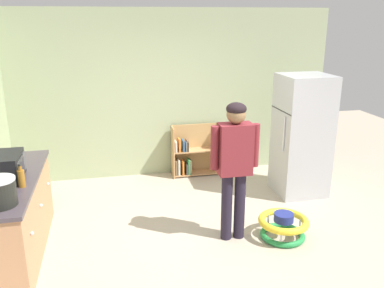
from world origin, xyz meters
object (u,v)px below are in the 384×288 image
object	(u,v)px
standing_person	(235,159)
baby_walker	(283,226)
refrigerator	(302,136)
amber_bottle	(21,178)
blue_cup	(12,188)
banana_bunch	(19,158)
kitchen_counter	(12,217)
microwave	(3,167)
bookshelf	(192,154)
yellow_cup	(17,162)

from	to	relation	value
standing_person	baby_walker	xyz separation A→B (m)	(0.59, -0.13, -0.85)
refrigerator	amber_bottle	xyz separation A→B (m)	(-3.66, -1.17, 0.11)
standing_person	blue_cup	xyz separation A→B (m)	(-2.35, -0.20, -0.06)
banana_bunch	amber_bottle	size ratio (longest dim) A/B	0.63
refrigerator	blue_cup	xyz separation A→B (m)	(-3.74, -1.29, 0.06)
blue_cup	refrigerator	bearing A→B (deg)	19.06
kitchen_counter	standing_person	world-z (taller)	standing_person
refrigerator	microwave	distance (m)	3.99
refrigerator	blue_cup	size ratio (longest dim) A/B	18.74
banana_bunch	blue_cup	bearing A→B (deg)	-83.37
kitchen_counter	banana_bunch	distance (m)	0.76
standing_person	amber_bottle	distance (m)	2.28
bookshelf	blue_cup	xyz separation A→B (m)	(-2.31, -2.33, 0.59)
bookshelf	standing_person	distance (m)	2.23
microwave	amber_bottle	bearing A→B (deg)	-48.63
yellow_cup	kitchen_counter	bearing A→B (deg)	-94.76
banana_bunch	blue_cup	xyz separation A→B (m)	(0.11, -0.98, 0.02)
standing_person	banana_bunch	size ratio (longest dim) A/B	10.65
banana_bunch	amber_bottle	distance (m)	0.88
amber_bottle	yellow_cup	distance (m)	0.68
refrigerator	bookshelf	xyz separation A→B (m)	(-1.43, 1.04, -0.53)
bookshelf	baby_walker	world-z (taller)	bookshelf
bookshelf	microwave	xyz separation A→B (m)	(-2.45, -1.97, 0.68)
kitchen_counter	bookshelf	distance (m)	3.13
standing_person	yellow_cup	bearing A→B (deg)	166.70
kitchen_counter	banana_bunch	bearing A→B (deg)	87.97
bookshelf	microwave	bearing A→B (deg)	-141.28
refrigerator	banana_bunch	distance (m)	3.86
kitchen_counter	baby_walker	xyz separation A→B (m)	(3.08, -0.31, -0.29)
kitchen_counter	refrigerator	size ratio (longest dim) A/B	1.07
standing_person	baby_walker	distance (m)	1.04
bookshelf	banana_bunch	distance (m)	2.83
blue_cup	baby_walker	bearing A→B (deg)	1.27
yellow_cup	banana_bunch	bearing A→B (deg)	93.52
bookshelf	kitchen_counter	bearing A→B (deg)	-141.31
baby_walker	microwave	bearing A→B (deg)	174.39
banana_bunch	baby_walker	bearing A→B (deg)	-16.59
yellow_cup	refrigerator	bearing A→B (deg)	7.59
kitchen_counter	standing_person	size ratio (longest dim) A/B	1.15
standing_person	amber_bottle	size ratio (longest dim) A/B	6.75
refrigerator	standing_person	distance (m)	1.77
standing_person	blue_cup	bearing A→B (deg)	-175.16
refrigerator	blue_cup	distance (m)	3.95
baby_walker	amber_bottle	bearing A→B (deg)	178.87
kitchen_counter	microwave	xyz separation A→B (m)	(-0.01, -0.01, 0.59)
kitchen_counter	bookshelf	xyz separation A→B (m)	(2.44, 1.96, -0.09)
amber_bottle	blue_cup	distance (m)	0.15
refrigerator	baby_walker	bearing A→B (deg)	-122.84
kitchen_counter	standing_person	distance (m)	2.55
standing_person	microwave	distance (m)	2.50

